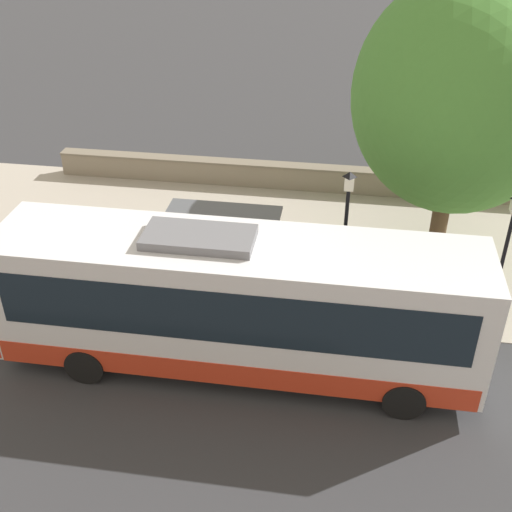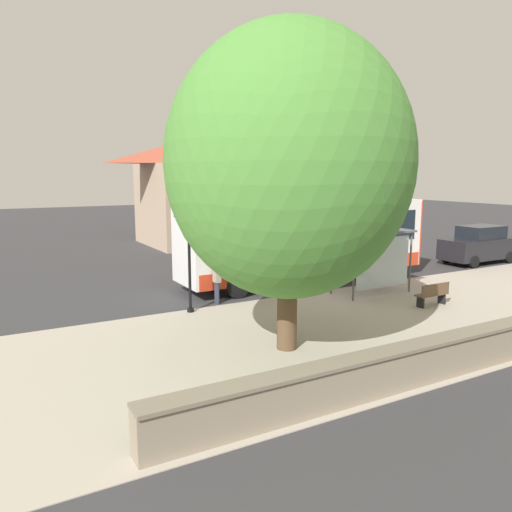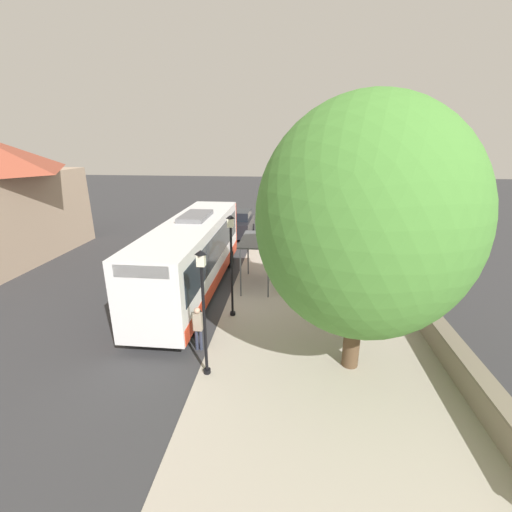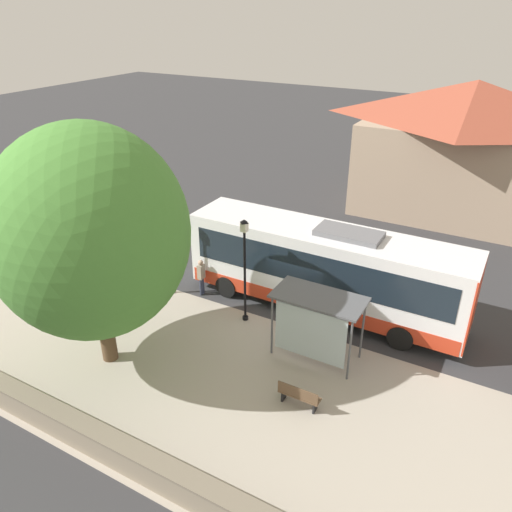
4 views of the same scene
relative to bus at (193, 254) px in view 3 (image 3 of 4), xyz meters
The scene contains 11 objects.
ground_plane 2.89m from the bus, 155.35° to the left, with size 120.00×120.00×0.00m, color #353538.
sidewalk_plaza 6.76m from the bus, behind, with size 9.00×44.00×0.02m.
stone_wall 10.60m from the bus, behind, with size 0.60×20.00×0.99m.
bus is the anchor object (origin of this frame).
bus_shelter 3.47m from the bus, 163.24° to the right, with size 1.66×3.28×2.59m.
pedestrian 5.52m from the bus, 107.10° to the left, with size 0.34×0.23×1.73m.
bench 6.26m from the bus, 165.09° to the right, with size 0.40×1.40×0.88m.
street_lamp_near 3.51m from the bus, 134.16° to the left, with size 0.28×0.28×4.53m.
street_lamp_far 6.91m from the bus, 108.78° to the left, with size 0.28×0.28×4.32m.
shade_tree 9.49m from the bus, 141.52° to the left, with size 6.54×6.54×8.72m.
parked_car_behind_bus 11.01m from the bus, 94.10° to the right, with size 1.93×4.54×2.04m.
Camera 3 is at (-2.91, 14.99, 7.38)m, focal length 24.00 mm.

